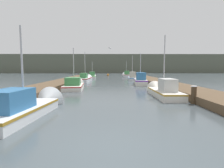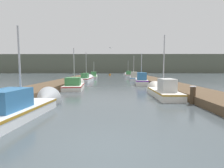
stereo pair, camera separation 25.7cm
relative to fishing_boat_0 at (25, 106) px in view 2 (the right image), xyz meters
name	(u,v)px [view 2 (the right image)]	position (x,y,z in m)	size (l,w,h in m)	color
ground_plane	(105,151)	(3.77, -3.52, -0.39)	(200.00, 200.00, 0.00)	#424C51
dock_left	(58,84)	(-2.54, 12.48, -0.16)	(2.94, 40.00, 0.45)	brown
dock_right	(166,84)	(10.08, 12.48, -0.16)	(2.94, 40.00, 0.45)	brown
distant_shore_ridge	(113,64)	(3.77, 71.41, 3.46)	(120.00, 16.00, 7.71)	#565B4C
fishing_boat_0	(25,106)	(0.00, 0.00, 0.00)	(2.02, 5.18, 4.37)	silver
fishing_boat_1	(162,91)	(7.61, 5.14, 0.01)	(1.49, 5.14, 4.85)	silver
fishing_boat_2	(75,85)	(0.01, 10.17, -0.03)	(2.20, 5.51, 4.65)	silver
fishing_boat_3	(141,80)	(7.55, 14.68, 0.12)	(1.93, 5.83, 4.26)	silver
fishing_boat_4	(87,79)	(-0.15, 19.16, 0.02)	(1.74, 5.90, 4.85)	silver
fishing_boat_5	(134,77)	(7.55, 22.98, 0.06)	(1.68, 4.77, 4.61)	silver
fishing_boat_6	(94,76)	(-0.02, 28.24, 0.03)	(1.71, 6.08, 3.73)	silver
fishing_boat_7	(128,75)	(7.39, 33.34, 0.04)	(1.82, 5.03, 4.22)	silver
mooring_piling_0	(193,95)	(8.58, 2.33, 0.14)	(0.35, 0.35, 1.04)	#473523
mooring_piling_1	(133,75)	(8.51, 33.05, 0.10)	(0.32, 0.32, 0.97)	#473523
mooring_piling_2	(71,81)	(-1.15, 13.04, 0.12)	(0.29, 0.29, 1.01)	#473523
channel_buoy	(110,75)	(3.04, 41.06, -0.22)	(0.62, 0.62, 1.12)	#BF6513
seagull_lead	(111,48)	(3.67, 15.21, 4.27)	(0.44, 0.50, 0.12)	white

